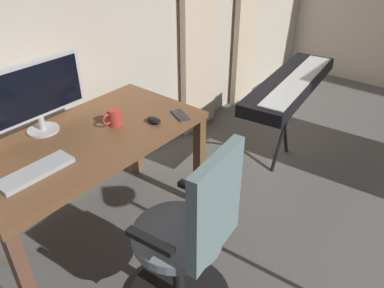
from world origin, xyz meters
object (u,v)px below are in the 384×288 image
desk (87,151)px  cell_phone_by_monitor (180,115)px  piano_keyboard (291,85)px  computer_monitor (34,94)px  computer_mouse (154,120)px  office_chair (189,246)px  mug_coffee (114,117)px  computer_keyboard (36,172)px

desk → cell_phone_by_monitor: cell_phone_by_monitor is taller
cell_phone_by_monitor → piano_keyboard: bearing=-171.2°
computer_monitor → computer_mouse: bearing=137.2°
desk → office_chair: 0.83m
computer_mouse → mug_coffee: 0.24m
desk → computer_mouse: (-0.36, 0.19, 0.11)m
cell_phone_by_monitor → computer_keyboard: bearing=14.8°
mug_coffee → computer_monitor: bearing=-41.1°
computer_keyboard → desk: bearing=-164.3°
desk → mug_coffee: 0.25m
office_chair → computer_mouse: office_chair is taller
computer_keyboard → mug_coffee: 0.57m
computer_mouse → piano_keyboard: 1.19m
mug_coffee → computer_mouse: bearing=134.3°
desk → computer_keyboard: (0.37, 0.10, 0.11)m
office_chair → cell_phone_by_monitor: office_chair is taller
desk → computer_monitor: bearing=-65.8°
computer_monitor → mug_coffee: 0.45m
computer_keyboard → cell_phone_by_monitor: (-0.90, 0.15, -0.01)m
office_chair → computer_mouse: bearing=49.0°
computer_keyboard → computer_mouse: size_ratio=3.67×
computer_monitor → cell_phone_by_monitor: bearing=141.9°
computer_monitor → mug_coffee: (-0.31, 0.27, -0.18)m
computer_monitor → piano_keyboard: bearing=154.4°
piano_keyboard → desk: bearing=-26.4°
computer_mouse → mug_coffee: size_ratio=0.78×
computer_monitor → piano_keyboard: (-1.61, 0.77, -0.28)m
computer_keyboard → piano_keyboard: bearing=167.2°
desk → cell_phone_by_monitor: bearing=154.1°
desk → computer_monitor: size_ratio=2.24×
piano_keyboard → computer_keyboard: bearing=-19.9°
computer_monitor → office_chair: bearing=92.3°
cell_phone_by_monitor → computer_monitor: bearing=-13.6°
office_chair → computer_mouse: size_ratio=10.33×
desk → cell_phone_by_monitor: (-0.53, 0.26, 0.10)m
computer_mouse → cell_phone_by_monitor: computer_mouse is taller
mug_coffee → piano_keyboard: size_ratio=0.10×
computer_keyboard → cell_phone_by_monitor: size_ratio=2.55×
office_chair → mug_coffee: (-0.26, -0.79, 0.32)m
desk → computer_mouse: size_ratio=13.66×
office_chair → mug_coffee: 0.89m
mug_coffee → piano_keyboard: bearing=158.9°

